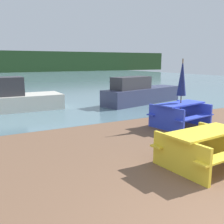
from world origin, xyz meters
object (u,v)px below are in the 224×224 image
(boat, at_px, (16,98))
(boat_second, at_px, (140,93))
(umbrella_navy, at_px, (182,78))
(picnic_table_yellow, at_px, (204,145))
(picnic_table_blue, at_px, (180,113))

(boat, relative_size, boat_second, 0.74)
(umbrella_navy, xyz_separation_m, boat, (-4.23, 5.68, -1.08))
(umbrella_navy, bearing_deg, picnic_table_yellow, -125.14)
(boat, bearing_deg, picnic_table_yellow, -74.18)
(boat, bearing_deg, umbrella_navy, -52.96)
(picnic_table_yellow, bearing_deg, boat, 105.45)
(picnic_table_yellow, height_order, boat_second, boat_second)
(picnic_table_blue, height_order, boat_second, boat_second)
(picnic_table_yellow, distance_m, umbrella_navy, 3.51)
(umbrella_navy, distance_m, boat, 7.17)
(boat_second, bearing_deg, umbrella_navy, -123.21)
(picnic_table_yellow, bearing_deg, picnic_table_blue, 54.86)
(umbrella_navy, relative_size, boat_second, 0.45)
(picnic_table_blue, bearing_deg, picnic_table_yellow, -125.14)
(umbrella_navy, xyz_separation_m, boat_second, (1.64, 4.62, -1.09))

